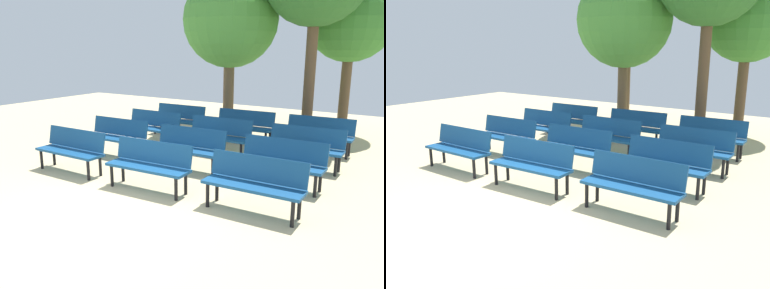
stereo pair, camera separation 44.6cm
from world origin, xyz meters
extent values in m
plane|color=#CCB789|center=(0.00, 0.00, 0.00)|extent=(24.00, 24.00, 0.00)
cube|color=navy|center=(-2.04, 1.43, 0.43)|extent=(1.60, 0.45, 0.05)
cube|color=navy|center=(-2.04, 1.63, 0.68)|extent=(1.60, 0.13, 0.40)
cylinder|color=black|center=(-2.74, 1.27, 0.20)|extent=(0.06, 0.06, 0.40)
cylinder|color=black|center=(-1.34, 1.27, 0.20)|extent=(0.06, 0.06, 0.40)
cylinder|color=black|center=(-2.74, 1.59, 0.20)|extent=(0.06, 0.06, 0.40)
cylinder|color=black|center=(-1.34, 1.59, 0.20)|extent=(0.06, 0.06, 0.40)
cube|color=navy|center=(-0.02, 1.47, 0.43)|extent=(1.62, 0.52, 0.05)
cube|color=navy|center=(-0.03, 1.67, 0.68)|extent=(1.60, 0.20, 0.40)
cylinder|color=black|center=(-0.71, 1.27, 0.20)|extent=(0.06, 0.06, 0.40)
cylinder|color=black|center=(0.69, 1.34, 0.20)|extent=(0.06, 0.06, 0.40)
cylinder|color=black|center=(-0.73, 1.59, 0.20)|extent=(0.06, 0.06, 0.40)
cylinder|color=black|center=(0.67, 1.66, 0.20)|extent=(0.06, 0.06, 0.40)
cube|color=navy|center=(1.97, 1.56, 0.43)|extent=(1.61, 0.46, 0.05)
cube|color=navy|center=(1.97, 1.76, 0.68)|extent=(1.60, 0.15, 0.40)
cylinder|color=black|center=(1.27, 1.39, 0.20)|extent=(0.06, 0.06, 0.40)
cylinder|color=black|center=(2.67, 1.41, 0.20)|extent=(0.06, 0.06, 0.40)
cylinder|color=black|center=(1.27, 1.71, 0.20)|extent=(0.06, 0.06, 0.40)
cylinder|color=black|center=(2.67, 1.73, 0.20)|extent=(0.06, 0.06, 0.40)
cube|color=navy|center=(-2.09, 2.83, 0.43)|extent=(1.61, 0.48, 0.05)
cube|color=navy|center=(-2.10, 3.03, 0.68)|extent=(1.60, 0.16, 0.40)
cylinder|color=black|center=(-2.79, 2.66, 0.20)|extent=(0.06, 0.06, 0.40)
cylinder|color=black|center=(-1.39, 2.69, 0.20)|extent=(0.06, 0.06, 0.40)
cylinder|color=black|center=(-2.80, 2.98, 0.20)|extent=(0.06, 0.06, 0.40)
cylinder|color=black|center=(-1.40, 3.01, 0.20)|extent=(0.06, 0.06, 0.40)
cube|color=navy|center=(-0.09, 2.86, 0.43)|extent=(1.61, 0.47, 0.05)
cube|color=navy|center=(-0.10, 3.06, 0.68)|extent=(1.60, 0.16, 0.40)
cylinder|color=black|center=(-0.79, 2.69, 0.20)|extent=(0.06, 0.06, 0.40)
cylinder|color=black|center=(0.61, 2.72, 0.20)|extent=(0.06, 0.06, 0.40)
cylinder|color=black|center=(-0.80, 3.01, 0.20)|extent=(0.06, 0.06, 0.40)
cylinder|color=black|center=(0.60, 3.04, 0.20)|extent=(0.06, 0.06, 0.40)
cube|color=navy|center=(1.92, 2.90, 0.43)|extent=(1.60, 0.44, 0.05)
cube|color=navy|center=(1.92, 3.10, 0.68)|extent=(1.60, 0.13, 0.40)
cylinder|color=black|center=(1.22, 2.74, 0.20)|extent=(0.06, 0.06, 0.40)
cylinder|color=black|center=(2.62, 2.75, 0.20)|extent=(0.06, 0.06, 0.40)
cylinder|color=black|center=(1.22, 3.06, 0.20)|extent=(0.06, 0.06, 0.40)
cylinder|color=black|center=(2.62, 3.07, 0.20)|extent=(0.06, 0.06, 0.40)
cube|color=navy|center=(-2.08, 4.17, 0.43)|extent=(1.60, 0.45, 0.05)
cube|color=navy|center=(-2.09, 4.37, 0.68)|extent=(1.60, 0.13, 0.40)
cylinder|color=black|center=(-2.78, 4.01, 0.20)|extent=(0.06, 0.06, 0.40)
cylinder|color=black|center=(-1.38, 4.01, 0.20)|extent=(0.06, 0.06, 0.40)
cylinder|color=black|center=(-2.79, 4.33, 0.20)|extent=(0.06, 0.06, 0.40)
cylinder|color=black|center=(-1.39, 4.33, 0.20)|extent=(0.06, 0.06, 0.40)
cube|color=navy|center=(-0.13, 4.23, 0.43)|extent=(1.60, 0.46, 0.05)
cube|color=navy|center=(-0.13, 4.43, 0.68)|extent=(1.60, 0.14, 0.40)
cylinder|color=black|center=(-0.83, 4.06, 0.20)|extent=(0.06, 0.06, 0.40)
cylinder|color=black|center=(0.57, 4.08, 0.20)|extent=(0.06, 0.06, 0.40)
cylinder|color=black|center=(-0.83, 4.38, 0.20)|extent=(0.06, 0.06, 0.40)
cylinder|color=black|center=(0.57, 4.40, 0.20)|extent=(0.06, 0.06, 0.40)
cube|color=navy|center=(1.94, 4.25, 0.43)|extent=(1.61, 0.46, 0.05)
cube|color=navy|center=(1.94, 4.45, 0.68)|extent=(1.60, 0.14, 0.40)
cylinder|color=black|center=(1.24, 4.09, 0.20)|extent=(0.06, 0.06, 0.40)
cylinder|color=black|center=(2.64, 4.10, 0.20)|extent=(0.06, 0.06, 0.40)
cylinder|color=black|center=(1.24, 4.41, 0.20)|extent=(0.06, 0.06, 0.40)
cylinder|color=black|center=(2.64, 4.42, 0.20)|extent=(0.06, 0.06, 0.40)
cube|color=navy|center=(-2.13, 5.45, 0.43)|extent=(1.61, 0.46, 0.05)
cube|color=navy|center=(-2.13, 5.65, 0.68)|extent=(1.60, 0.14, 0.40)
cylinder|color=black|center=(-2.83, 5.28, 0.20)|extent=(0.06, 0.06, 0.40)
cylinder|color=black|center=(-1.43, 5.30, 0.20)|extent=(0.06, 0.06, 0.40)
cylinder|color=black|center=(-2.83, 5.60, 0.20)|extent=(0.06, 0.06, 0.40)
cylinder|color=black|center=(-1.43, 5.62, 0.20)|extent=(0.06, 0.06, 0.40)
cube|color=navy|center=(-0.10, 5.58, 0.43)|extent=(1.62, 0.50, 0.05)
cube|color=navy|center=(-0.11, 5.78, 0.68)|extent=(1.60, 0.18, 0.40)
cylinder|color=black|center=(-0.80, 5.39, 0.20)|extent=(0.06, 0.06, 0.40)
cylinder|color=black|center=(0.60, 5.45, 0.20)|extent=(0.06, 0.06, 0.40)
cylinder|color=black|center=(-0.81, 5.71, 0.20)|extent=(0.06, 0.06, 0.40)
cylinder|color=black|center=(0.59, 5.77, 0.20)|extent=(0.06, 0.06, 0.40)
cube|color=navy|center=(1.86, 5.62, 0.43)|extent=(1.61, 0.49, 0.05)
cube|color=navy|center=(1.86, 5.82, 0.68)|extent=(1.60, 0.17, 0.40)
cylinder|color=black|center=(1.17, 5.44, 0.20)|extent=(0.06, 0.06, 0.40)
cylinder|color=black|center=(2.57, 5.49, 0.20)|extent=(0.06, 0.06, 0.40)
cylinder|color=black|center=(1.16, 5.76, 0.20)|extent=(0.06, 0.06, 0.40)
cylinder|color=black|center=(2.56, 5.81, 0.20)|extent=(0.06, 0.06, 0.40)
cylinder|color=brown|center=(-1.19, 6.83, 1.23)|extent=(0.30, 0.30, 2.45)
sphere|color=#478E38|center=(-1.19, 6.83, 3.28)|extent=(2.76, 2.76, 2.76)
cylinder|color=brown|center=(-2.30, 8.96, 1.76)|extent=(0.38, 0.38, 3.51)
cylinder|color=brown|center=(1.24, 6.74, 1.77)|extent=(0.29, 0.29, 3.54)
cylinder|color=brown|center=(1.80, 8.46, 1.28)|extent=(0.29, 0.29, 2.56)
sphere|color=#387A2D|center=(1.80, 8.46, 3.29)|extent=(2.44, 2.44, 2.44)
camera|label=1|loc=(4.27, -3.77, 2.54)|focal=36.87mm
camera|label=2|loc=(4.64, -3.52, 2.54)|focal=36.87mm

